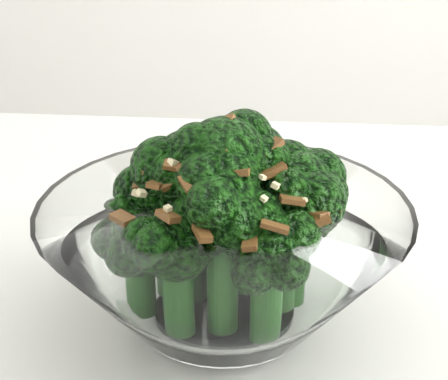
{
  "coord_description": "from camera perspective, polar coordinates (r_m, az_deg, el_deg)",
  "views": [
    {
      "loc": [
        -0.23,
        -0.38,
        1.03
      ],
      "look_at": [
        -0.24,
        0.0,
        0.85
      ],
      "focal_mm": 55.0,
      "sensor_mm": 36.0,
      "label": 1
    }
  ],
  "objects": [
    {
      "name": "broccoli_dish",
      "position": [
        0.45,
        0.12,
        -4.72
      ],
      "size": [
        0.24,
        0.24,
        0.15
      ],
      "color": "white",
      "rests_on": "table"
    }
  ]
}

